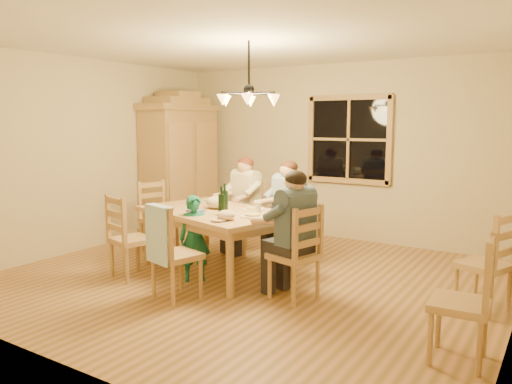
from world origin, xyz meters
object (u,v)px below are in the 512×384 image
Objects in this scene: chair_near_left at (132,252)px; chair_spare_front at (458,323)px; dining_table at (216,218)px; chandelier at (249,98)px; chair_far_right at (287,241)px; adult_woman at (245,193)px; chair_spare_back at (483,280)px; adult_plaid_man at (288,199)px; chair_end_right at (294,270)px; chair_end_left at (159,230)px; child at (195,238)px; chair_near_right at (177,270)px; wine_bottle_a at (225,197)px; armoire at (180,168)px; wine_bottle_b at (222,201)px; adult_slate_man at (294,219)px; chair_far_left at (245,230)px.

chair_near_left and chair_spare_front have the same top height.
dining_table is at bearing 62.10° from chair_near_left.
chair_far_right is (0.08, 0.78, -1.77)m from chandelier.
chair_spare_back is (3.17, -0.63, -0.54)m from adult_woman.
adult_woman is (-0.80, 0.21, 0.54)m from chair_far_right.
chandelier is 0.78× the size of chair_far_right.
adult_plaid_man is at bearing 52.63° from dining_table.
chair_end_right is 1.13× the size of adult_plaid_man.
child is (1.26, -0.75, 0.19)m from chair_end_left.
chair_spare_back is at bearing 31.42° from chair_near_left.
chair_far_right is at bearing -180.00° from adult_woman.
adult_woman is (-0.44, 1.94, 0.54)m from chair_near_right.
chair_end_left is 1.53m from wine_bottle_a.
armoire is 3.41m from chair_near_right.
chair_near_left is 1.23m from wine_bottle_b.
dining_table is at bearing 90.00° from chair_end_left.
chair_near_right is 3.03m from chair_spare_back.
adult_slate_man reaches higher than chair_spare_back.
chair_far_right is at bearing 100.67° from chair_spare_back.
chandelier is 0.78× the size of chair_spare_front.
chair_end_right is at bearing -6.28° from wine_bottle_b.
wine_bottle_b is (0.14, -0.25, 0.00)m from wine_bottle_a.
chair_far_left is (-0.72, 1.00, -1.77)m from chandelier.
wine_bottle_b is (-0.99, 0.11, 0.62)m from chair_end_right.
wine_bottle_b is (0.93, 0.50, 0.62)m from chair_near_left.
wine_bottle_a is 0.29m from wine_bottle_b.
chair_end_left is 1.95m from adult_plaid_man.
wine_bottle_b is at bearing -3.83° from child.
child is 3.04m from chair_spare_back.
chair_near_left is 3.78m from chair_spare_back.
adult_plaid_man reaches higher than chair_far_left.
child is at bearing 79.37° from chair_far_right.
dining_table is at bearing -166.98° from wine_bottle_a.
child is at bearing 125.03° from chair_spare_back.
chair_end_left is at bearing 159.59° from wine_bottle_b.
chandelier reaches higher than chair_far_right.
adult_plaid_man is (0.80, -0.21, 0.00)m from adult_woman.
chair_spare_back is (3.17, -0.63, 0.00)m from chair_far_left.
wine_bottle_a is at bearing 72.75° from adult_plaid_man.
chair_end_left is 1.00× the size of chair_spare_front.
dining_table is 1.01m from chair_far_right.
wine_bottle_b reaches higher than dining_table.
chair_spare_front is (2.73, 0.09, 0.00)m from chair_near_right.
adult_woman is at bearing 56.77° from chair_spare_front.
dining_table is 0.45m from child.
chair_far_right is 1.00× the size of chair_near_right.
wine_bottle_a reaches higher than chair_spare_front.
chair_far_right is at bearing 117.98° from chair_end_left.
adult_plaid_man is at bearing 57.76° from wine_bottle_a.
wine_bottle_b is (1.50, -0.56, 0.62)m from chair_end_left.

